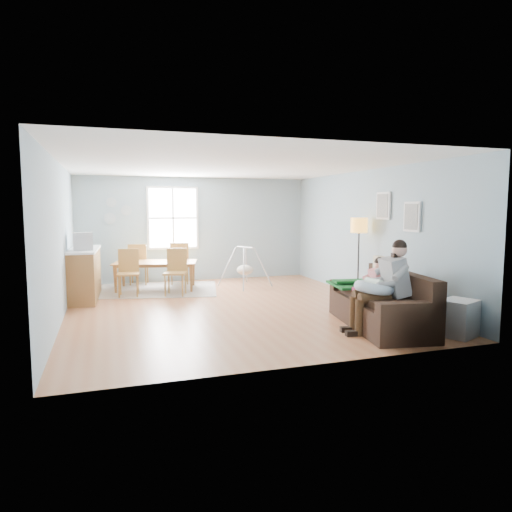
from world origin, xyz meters
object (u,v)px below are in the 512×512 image
object	(u,v)px
chair_sw	(129,269)
chair_nw	(138,261)
toddler	(374,279)
sofa	(383,307)
baby_swing	(245,269)
monitor	(83,241)
floor_lamp	(359,232)
counter	(85,273)
father	(384,283)
chair_se	(176,268)
dining_table	(156,276)
chair_ne	(179,260)
storage_cube	(458,318)

from	to	relation	value
chair_sw	chair_nw	bearing A→B (deg)	77.67
toddler	chair_sw	size ratio (longest dim) A/B	0.85
toddler	chair_sw	xyz separation A→B (m)	(-3.71, 3.77, -0.17)
sofa	baby_swing	bearing A→B (deg)	103.70
toddler	monitor	bearing A→B (deg)	143.92
monitor	baby_swing	world-z (taller)	monitor
floor_lamp	counter	world-z (taller)	floor_lamp
father	chair_sw	distance (m)	5.58
chair_nw	monitor	size ratio (longest dim) A/B	2.59
sofa	chair_se	xyz separation A→B (m)	(-2.76, 3.79, 0.27)
sofa	monitor	size ratio (longest dim) A/B	5.91
father	chair_nw	bearing A→B (deg)	120.21
dining_table	chair_ne	size ratio (longest dim) A/B	1.77
chair_sw	monitor	distance (m)	1.18
storage_cube	chair_se	world-z (taller)	chair_se
dining_table	chair_nw	world-z (taller)	chair_nw
sofa	baby_swing	xyz separation A→B (m)	(-1.04, 4.25, 0.12)
counter	monitor	world-z (taller)	monitor
floor_lamp	counter	size ratio (longest dim) A/B	0.88
sofa	father	bearing A→B (deg)	-123.41
floor_lamp	monitor	size ratio (longest dim) A/B	4.28
toddler	chair_se	size ratio (longest dim) A/B	0.85
sofa	storage_cube	distance (m)	1.11
sofa	chair_se	bearing A→B (deg)	126.07
chair_sw	floor_lamp	bearing A→B (deg)	-22.89
storage_cube	chair_ne	xyz separation A→B (m)	(-3.23, 5.94, 0.34)
sofa	chair_se	distance (m)	4.69
father	toddler	xyz separation A→B (m)	(0.14, 0.52, -0.01)
sofa	father	xyz separation A→B (m)	(-0.19, -0.29, 0.45)
chair_se	chair_ne	world-z (taller)	chair_ne
sofa	chair_nw	size ratio (longest dim) A/B	2.28
floor_lamp	storage_cube	bearing A→B (deg)	-90.52
sofa	dining_table	xyz separation A→B (m)	(-3.12, 4.56, 0.01)
baby_swing	chair_ne	bearing A→B (deg)	148.80
floor_lamp	baby_swing	world-z (taller)	floor_lamp
monitor	chair_nw	bearing A→B (deg)	55.99
storage_cube	chair_ne	world-z (taller)	chair_ne
father	chair_ne	xyz separation A→B (m)	(-2.29, 5.41, -0.16)
dining_table	chair_sw	size ratio (longest dim) A/B	1.84
storage_cube	chair_nw	distance (m)	7.47
chair_ne	storage_cube	bearing A→B (deg)	-61.50
chair_sw	chair_se	xyz separation A→B (m)	(1.00, -0.21, 0.00)
toddler	chair_sw	distance (m)	5.29
dining_table	chair_nw	xyz separation A→B (m)	(-0.35, 0.77, 0.26)
storage_cube	dining_table	bearing A→B (deg)	125.67
toddler	monitor	distance (m)	5.71
monitor	baby_swing	size ratio (longest dim) A/B	0.31
chair_nw	toddler	bearing A→B (deg)	-56.21
floor_lamp	baby_swing	distance (m)	2.98
monitor	chair_se	bearing A→B (deg)	6.29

